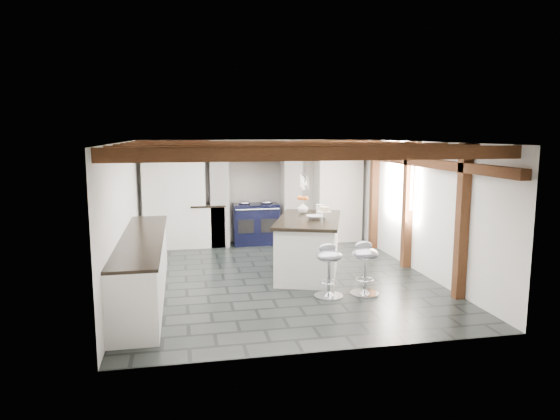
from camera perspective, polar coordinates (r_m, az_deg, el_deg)
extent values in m
plane|color=black|center=(8.62, -0.13, -7.66)|extent=(6.00, 6.00, 0.00)
plane|color=silver|center=(11.30, -3.08, 2.21)|extent=(5.00, 0.00, 5.00)
plane|color=silver|center=(8.27, -17.40, -0.61)|extent=(0.00, 6.00, 6.00)
plane|color=silver|center=(9.18, 15.36, 0.38)|extent=(0.00, 6.00, 6.00)
plane|color=white|center=(8.27, -0.14, 7.80)|extent=(6.00, 6.00, 0.00)
cube|color=white|center=(10.95, -7.00, 0.88)|extent=(0.40, 0.60, 1.90)
cube|color=white|center=(11.18, 1.21, 1.11)|extent=(0.40, 0.60, 1.90)
cube|color=#553118|center=(10.94, -2.89, 6.40)|extent=(2.10, 0.65, 0.18)
cube|color=white|center=(10.94, -2.90, 7.21)|extent=(2.00, 0.60, 0.31)
cube|color=black|center=(10.62, -2.64, 6.66)|extent=(1.00, 0.03, 0.22)
cube|color=silver|center=(10.61, -2.63, 6.66)|extent=(0.90, 0.01, 0.14)
cube|color=white|center=(10.91, -11.98, 1.00)|extent=(1.30, 0.58, 2.00)
cube|color=white|center=(11.46, 6.59, 1.49)|extent=(1.00, 0.58, 2.00)
cube|color=white|center=(7.80, -15.41, -6.41)|extent=(0.60, 3.80, 0.88)
cube|color=black|center=(7.69, -15.55, -3.10)|extent=(0.64, 3.80, 0.04)
cube|color=white|center=(11.01, -8.24, -1.78)|extent=(0.70, 0.60, 0.88)
cube|color=black|center=(10.94, -8.30, 0.59)|extent=(0.74, 0.64, 0.04)
cube|color=#553118|center=(9.07, 15.11, 5.37)|extent=(0.15, 5.80, 0.14)
plane|color=white|center=(9.66, 13.76, 3.24)|extent=(0.00, 0.90, 0.90)
cube|color=#553118|center=(5.75, 4.92, 6.45)|extent=(5.00, 0.16, 0.16)
cube|color=#553118|center=(6.58, 2.80, 6.76)|extent=(5.00, 0.16, 0.16)
cube|color=#553118|center=(7.43, 1.17, 7.00)|extent=(5.00, 0.16, 0.16)
cube|color=#553118|center=(8.27, -0.14, 7.18)|extent=(5.00, 0.16, 0.16)
cube|color=#553118|center=(9.13, -1.20, 7.33)|extent=(5.00, 0.16, 0.16)
cube|color=#553118|center=(9.98, -2.08, 7.45)|extent=(5.00, 0.16, 0.16)
cube|color=#553118|center=(10.84, -2.82, 7.54)|extent=(5.00, 0.16, 0.16)
cube|color=#553118|center=(7.76, 20.09, -1.33)|extent=(0.15, 0.15, 2.30)
cube|color=#553118|center=(9.33, 14.37, 0.55)|extent=(0.15, 0.15, 2.30)
cube|color=#553118|center=(10.78, 10.70, 1.74)|extent=(0.15, 0.15, 2.30)
cylinder|color=black|center=(8.34, 2.98, 5.25)|extent=(0.01, 0.01, 0.56)
cylinder|color=white|center=(8.36, 2.96, 3.00)|extent=(0.09, 0.09, 0.22)
cylinder|color=black|center=(8.64, 2.81, 5.38)|extent=(0.01, 0.01, 0.56)
cylinder|color=white|center=(8.67, 2.79, 3.20)|extent=(0.09, 0.09, 0.22)
cylinder|color=black|center=(8.94, 2.65, 5.49)|extent=(0.01, 0.01, 0.56)
cylinder|color=white|center=(8.97, 2.64, 3.39)|extent=(0.09, 0.09, 0.22)
cube|color=black|center=(11.09, -2.82, -1.57)|extent=(1.00, 0.60, 0.90)
ellipsoid|color=silver|center=(10.98, -4.12, 0.85)|extent=(0.28, 0.28, 0.11)
ellipsoid|color=silver|center=(11.06, -1.55, 0.92)|extent=(0.28, 0.28, 0.11)
cylinder|color=silver|center=(10.72, -2.58, 0.07)|extent=(0.95, 0.03, 0.03)
cube|color=black|center=(10.77, -3.90, -1.90)|extent=(0.35, 0.02, 0.30)
cube|color=black|center=(10.84, -1.27, -1.81)|extent=(0.35, 0.02, 0.30)
cube|color=white|center=(8.75, 3.30, -4.28)|extent=(1.53, 2.11, 0.93)
cube|color=black|center=(8.65, 3.33, -1.10)|extent=(1.64, 2.22, 0.05)
imported|color=white|center=(9.17, 2.63, 0.27)|extent=(0.25, 0.25, 0.20)
ellipsoid|color=orange|center=(9.15, 2.63, 1.29)|extent=(0.21, 0.21, 0.13)
cylinder|color=white|center=(8.99, 4.54, 0.04)|extent=(0.13, 0.13, 0.19)
imported|color=white|center=(8.53, 3.98, -0.84)|extent=(0.35, 0.35, 0.07)
cylinder|color=white|center=(8.68, 5.10, -0.56)|extent=(0.05, 0.05, 0.11)
cylinder|color=white|center=(8.67, 5.11, -0.17)|extent=(0.23, 0.23, 0.02)
cylinder|color=#C5B384|center=(8.66, 5.11, 0.13)|extent=(0.18, 0.18, 0.07)
cylinder|color=silver|center=(7.83, 9.63, -9.40)|extent=(0.44, 0.44, 0.03)
cone|color=silver|center=(7.82, 9.64, -9.08)|extent=(0.20, 0.20, 0.08)
cylinder|color=silver|center=(7.74, 9.69, -7.18)|extent=(0.05, 0.05, 0.55)
torus|color=silver|center=(7.76, 9.67, -7.82)|extent=(0.28, 0.28, 0.02)
ellipsoid|color=gray|center=(7.66, 9.75, -4.96)|extent=(0.41, 0.41, 0.18)
ellipsoid|color=gray|center=(7.73, 9.48, -4.07)|extent=(0.28, 0.12, 0.15)
cylinder|color=silver|center=(7.65, 5.57, -9.76)|extent=(0.44, 0.44, 0.03)
cone|color=silver|center=(7.63, 5.58, -9.44)|extent=(0.20, 0.20, 0.08)
cylinder|color=silver|center=(7.55, 5.61, -7.52)|extent=(0.05, 0.05, 0.54)
torus|color=silver|center=(7.58, 5.60, -8.16)|extent=(0.28, 0.28, 0.02)
ellipsoid|color=gray|center=(7.47, 5.64, -5.25)|extent=(0.45, 0.45, 0.18)
ellipsoid|color=gray|center=(7.54, 5.34, -4.35)|extent=(0.29, 0.15, 0.15)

